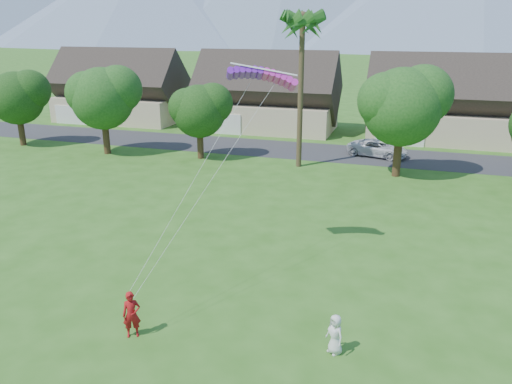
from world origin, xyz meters
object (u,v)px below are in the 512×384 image
at_px(watcher, 335,334).
at_px(parked_car, 378,148).
at_px(parafoil_kite, 263,74).
at_px(kite_flyer, 132,315).

height_order(watcher, parked_car, watcher).
bearing_deg(parked_car, watcher, -163.50).
bearing_deg(parafoil_kite, kite_flyer, -126.41).
xyz_separation_m(watcher, parafoil_kite, (-4.86, 7.01, 8.47)).
height_order(kite_flyer, watcher, kite_flyer).
relative_size(kite_flyer, parked_car, 0.35).
relative_size(watcher, parafoil_kite, 0.45).
relative_size(parked_car, parafoil_kite, 1.56).
relative_size(kite_flyer, watcher, 1.21).
height_order(watcher, parafoil_kite, parafoil_kite).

